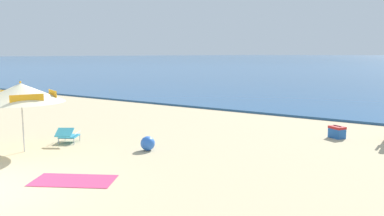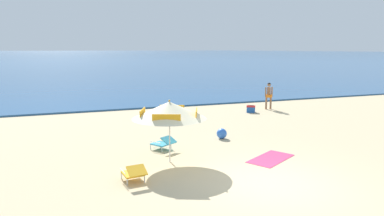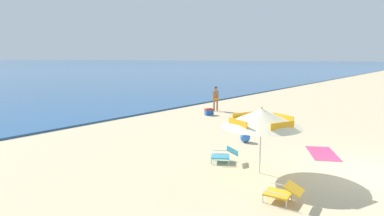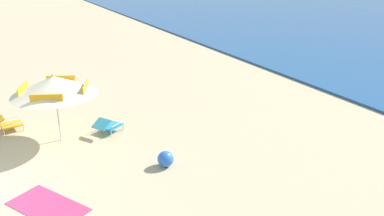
% 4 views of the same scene
% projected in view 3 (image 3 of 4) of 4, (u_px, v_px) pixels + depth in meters
% --- Properties ---
extents(ground_plane, '(800.00, 800.00, 0.00)m').
position_uv_depth(ground_plane, '(373.00, 175.00, 9.32)').
color(ground_plane, tan).
extents(beach_umbrella_striped_main, '(2.48, 2.48, 2.04)m').
position_uv_depth(beach_umbrella_striped_main, '(261.00, 118.00, 9.22)').
color(beach_umbrella_striped_main, silver).
rests_on(beach_umbrella_striped_main, ground).
extents(lounge_chair_under_umbrella, '(0.91, 1.02, 0.52)m').
position_uv_depth(lounge_chair_under_umbrella, '(225.00, 154.00, 10.44)').
color(lounge_chair_under_umbrella, teal).
rests_on(lounge_chair_under_umbrella, ground).
extents(lounge_chair_beside_umbrella, '(0.64, 0.94, 0.51)m').
position_uv_depth(lounge_chair_beside_umbrella, '(283.00, 192.00, 7.50)').
color(lounge_chair_beside_umbrella, gold).
rests_on(lounge_chair_beside_umbrella, ground).
extents(person_standing_near_shore, '(0.47, 0.40, 1.63)m').
position_uv_depth(person_standing_near_shore, '(216.00, 97.00, 20.61)').
color(person_standing_near_shore, '#8C6042').
rests_on(person_standing_near_shore, ground).
extents(cooler_box, '(0.60, 0.55, 0.43)m').
position_uv_depth(cooler_box, '(209.00, 112.00, 19.17)').
color(cooler_box, '#1E56A8').
rests_on(cooler_box, ground).
extents(beach_ball, '(0.42, 0.42, 0.42)m').
position_uv_depth(beach_ball, '(245.00, 137.00, 12.96)').
color(beach_ball, blue).
rests_on(beach_ball, ground).
extents(beach_towel, '(2.01, 1.67, 0.01)m').
position_uv_depth(beach_towel, '(323.00, 153.00, 11.44)').
color(beach_towel, '#DB3866').
rests_on(beach_towel, ground).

